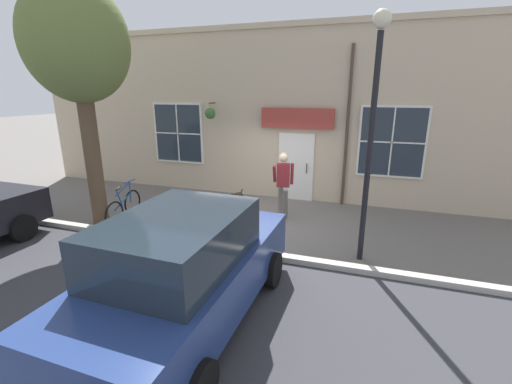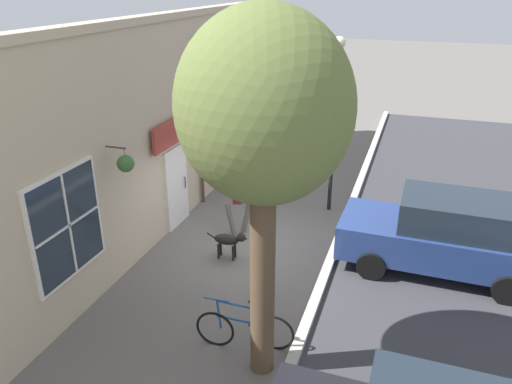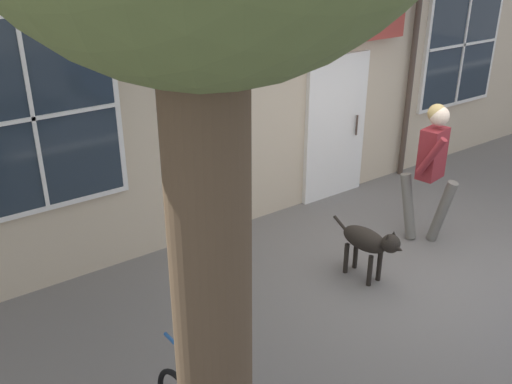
{
  "view_description": "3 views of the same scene",
  "coord_description": "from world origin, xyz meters",
  "px_view_note": "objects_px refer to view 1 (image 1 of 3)",
  "views": [
    {
      "loc": [
        8.17,
        2.6,
        3.31
      ],
      "look_at": [
        0.13,
        -0.07,
        0.83
      ],
      "focal_mm": 24.0,
      "sensor_mm": 36.0,
      "label": 1
    },
    {
      "loc": [
        3.5,
        -10.03,
        5.98
      ],
      "look_at": [
        -0.27,
        1.26,
        0.85
      ],
      "focal_mm": 35.0,
      "sensor_mm": 36.0,
      "label": 2
    },
    {
      "loc": [
        3.5,
        -4.99,
        3.62
      ],
      "look_at": [
        -1.23,
        -1.59,
        0.94
      ],
      "focal_mm": 40.0,
      "sensor_mm": 36.0,
      "label": 3
    }
  ],
  "objects_px": {
    "street_tree_by_curb": "(78,48)",
    "parked_car_mid_block": "(186,270)",
    "pedestrian_walking": "(283,178)",
    "street_lamp": "(374,106)",
    "leaning_bicycle": "(124,206)",
    "dog_on_leash": "(237,198)"
  },
  "relations": [
    {
      "from": "dog_on_leash",
      "to": "parked_car_mid_block",
      "type": "xyz_separation_m",
      "value": [
        4.59,
        1.03,
        0.4
      ]
    },
    {
      "from": "parked_car_mid_block",
      "to": "street_lamp",
      "type": "distance_m",
      "value": 4.33
    },
    {
      "from": "dog_on_leash",
      "to": "street_tree_by_curb",
      "type": "relative_size",
      "value": 0.17
    },
    {
      "from": "pedestrian_walking",
      "to": "dog_on_leash",
      "type": "relative_size",
      "value": 1.82
    },
    {
      "from": "street_lamp",
      "to": "pedestrian_walking",
      "type": "bearing_deg",
      "value": -131.97
    },
    {
      "from": "pedestrian_walking",
      "to": "street_tree_by_curb",
      "type": "xyz_separation_m",
      "value": [
        1.98,
        -4.36,
        3.18
      ]
    },
    {
      "from": "street_tree_by_curb",
      "to": "leaning_bicycle",
      "type": "xyz_separation_m",
      "value": [
        -0.41,
        0.4,
        -3.9
      ]
    },
    {
      "from": "pedestrian_walking",
      "to": "street_lamp",
      "type": "distance_m",
      "value": 3.47
    },
    {
      "from": "leaning_bicycle",
      "to": "street_lamp",
      "type": "xyz_separation_m",
      "value": [
        0.34,
        6.08,
        2.69
      ]
    },
    {
      "from": "street_tree_by_curb",
      "to": "parked_car_mid_block",
      "type": "bearing_deg",
      "value": 55.52
    },
    {
      "from": "parked_car_mid_block",
      "to": "street_lamp",
      "type": "bearing_deg",
      "value": 141.27
    },
    {
      "from": "street_tree_by_curb",
      "to": "leaning_bicycle",
      "type": "relative_size",
      "value": 3.34
    },
    {
      "from": "street_tree_by_curb",
      "to": "leaning_bicycle",
      "type": "bearing_deg",
      "value": 135.6
    },
    {
      "from": "street_tree_by_curb",
      "to": "parked_car_mid_block",
      "type": "distance_m",
      "value": 6.06
    },
    {
      "from": "dog_on_leash",
      "to": "leaning_bicycle",
      "type": "distance_m",
      "value": 3.03
    },
    {
      "from": "leaning_bicycle",
      "to": "parked_car_mid_block",
      "type": "bearing_deg",
      "value": 48.97
    },
    {
      "from": "dog_on_leash",
      "to": "street_lamp",
      "type": "xyz_separation_m",
      "value": [
        1.67,
        3.37,
        2.59
      ]
    },
    {
      "from": "pedestrian_walking",
      "to": "leaning_bicycle",
      "type": "bearing_deg",
      "value": -68.37
    },
    {
      "from": "parked_car_mid_block",
      "to": "leaning_bicycle",
      "type": "bearing_deg",
      "value": -131.03
    },
    {
      "from": "dog_on_leash",
      "to": "street_tree_by_curb",
      "type": "distance_m",
      "value": 5.21
    },
    {
      "from": "leaning_bicycle",
      "to": "dog_on_leash",
      "type": "bearing_deg",
      "value": 116.26
    },
    {
      "from": "dog_on_leash",
      "to": "leaning_bicycle",
      "type": "relative_size",
      "value": 0.57
    }
  ]
}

